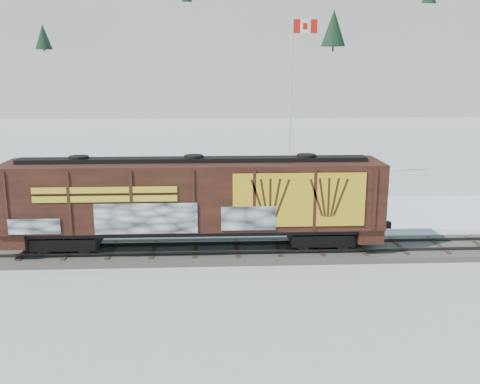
{
  "coord_description": "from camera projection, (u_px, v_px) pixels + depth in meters",
  "views": [
    {
      "loc": [
        -3.03,
        -24.61,
        8.73
      ],
      "look_at": [
        -1.7,
        3.0,
        2.41
      ],
      "focal_mm": 40.0,
      "sensor_mm": 36.0,
      "label": 1
    }
  ],
  "objects": [
    {
      "name": "flagpole",
      "position": [
        292.0,
        124.0,
        40.6
      ],
      "size": [
        2.3,
        0.9,
        12.56
      ],
      "color": "silver",
      "rests_on": "ground"
    },
    {
      "name": "car_white",
      "position": [
        334.0,
        210.0,
        31.45
      ],
      "size": [
        4.2,
        1.97,
        1.33
      ],
      "primitive_type": "imported",
      "rotation": [
        0.0,
        0.0,
        1.72
      ],
      "color": "white",
      "rests_on": "parking_strip"
    },
    {
      "name": "hopper_railcar",
      "position": [
        195.0,
        198.0,
        25.23
      ],
      "size": [
        17.58,
        3.06,
        4.34
      ],
      "color": "black",
      "rests_on": "rail_track"
    },
    {
      "name": "rail_track",
      "position": [
        278.0,
        250.0,
        26.02
      ],
      "size": [
        50.0,
        3.4,
        0.43
      ],
      "color": "#59544C",
      "rests_on": "ground"
    },
    {
      "name": "car_dark",
      "position": [
        307.0,
        200.0,
        33.78
      ],
      "size": [
        4.88,
        2.68,
        1.34
      ],
      "primitive_type": "imported",
      "rotation": [
        0.0,
        0.0,
        1.39
      ],
      "color": "black",
      "rests_on": "parking_strip"
    },
    {
      "name": "hillside",
      "position": [
        223.0,
        51.0,
        158.97
      ],
      "size": [
        360.0,
        110.0,
        93.0
      ],
      "color": "white",
      "rests_on": "ground"
    },
    {
      "name": "car_silver",
      "position": [
        232.0,
        199.0,
        34.04
      ],
      "size": [
        4.12,
        2.23,
        1.33
      ],
      "primitive_type": "imported",
      "rotation": [
        0.0,
        0.0,
        1.39
      ],
      "color": "#B5B7BD",
      "rests_on": "parking_strip"
    },
    {
      "name": "ground",
      "position": [
        278.0,
        253.0,
        26.06
      ],
      "size": [
        500.0,
        500.0,
        0.0
      ],
      "primitive_type": "plane",
      "color": "white",
      "rests_on": "ground"
    },
    {
      "name": "parking_strip",
      "position": [
        264.0,
        213.0,
        33.36
      ],
      "size": [
        40.0,
        8.0,
        0.03
      ],
      "primitive_type": "cube",
      "color": "white",
      "rests_on": "ground"
    }
  ]
}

